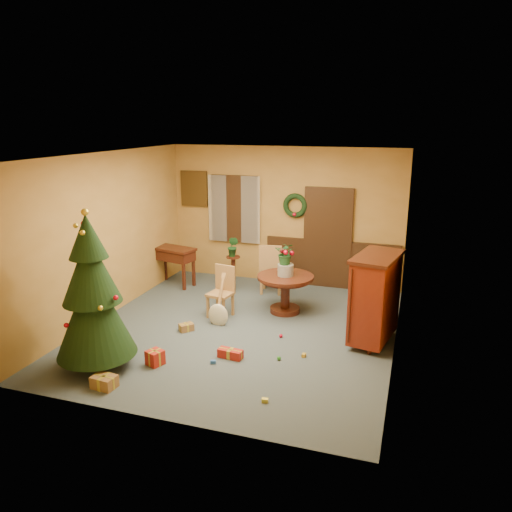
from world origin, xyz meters
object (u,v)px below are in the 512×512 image
at_px(chair_near, 222,289).
at_px(christmas_tree, 92,295).
at_px(sideboard, 375,296).
at_px(dining_table, 285,287).
at_px(writing_desk, 174,257).

xyz_separation_m(chair_near, christmas_tree, (-0.98, -2.35, 0.60)).
bearing_deg(sideboard, chair_near, 173.81).
height_order(dining_table, chair_near, chair_near).
xyz_separation_m(dining_table, writing_desk, (-2.65, 0.78, 0.13)).
relative_size(dining_table, writing_desk, 1.02).
distance_m(christmas_tree, writing_desk, 3.72).
distance_m(chair_near, christmas_tree, 2.62).
height_order(dining_table, writing_desk, writing_desk).
bearing_deg(christmas_tree, chair_near, 67.39).
distance_m(writing_desk, sideboard, 4.58).
bearing_deg(dining_table, writing_desk, 163.56).
relative_size(christmas_tree, writing_desk, 2.29).
bearing_deg(sideboard, dining_table, 154.30).
bearing_deg(sideboard, writing_desk, 159.87).
bearing_deg(christmas_tree, writing_desk, 99.98).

